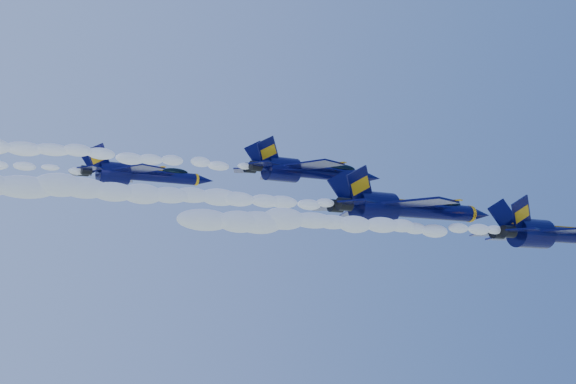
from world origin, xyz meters
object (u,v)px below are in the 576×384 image
jet_third (308,171)px  jet_fourth (141,174)px  jet_lead (557,234)px  jet_second (406,208)px

jet_third → jet_fourth: size_ratio=1.11×
jet_lead → jet_fourth: 44.20m
jet_third → jet_lead: bearing=-30.0°
jet_second → jet_fourth: (-22.44, 16.30, 4.00)m
jet_second → jet_fourth: bearing=144.0°
jet_lead → jet_third: jet_third is taller
jet_third → jet_fourth: bearing=149.8°
jet_second → jet_fourth: jet_fourth is taller
jet_third → jet_second: bearing=-46.1°
jet_fourth → jet_lead: bearing=-30.1°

